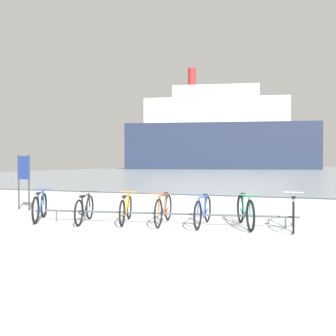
{
  "coord_description": "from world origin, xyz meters",
  "views": [
    {
      "loc": [
        1.59,
        -4.69,
        1.52
      ],
      "look_at": [
        -1.03,
        3.94,
        1.37
      ],
      "focal_mm": 34.2,
      "sensor_mm": 36.0,
      "label": 1
    }
  ],
  "objects_px": {
    "bicycle_1": "(85,209)",
    "bicycle_2": "(126,209)",
    "info_sign": "(24,173)",
    "ferry_ship": "(218,135)",
    "bicycle_0": "(40,207)",
    "bicycle_4": "(203,211)",
    "bicycle_3": "(164,209)",
    "bicycle_5": "(245,211)",
    "bicycle_6": "(293,213)"
  },
  "relations": [
    {
      "from": "bicycle_4",
      "to": "bicycle_2",
      "type": "bearing_deg",
      "value": -175.24
    },
    {
      "from": "bicycle_2",
      "to": "info_sign",
      "type": "relative_size",
      "value": 0.9
    },
    {
      "from": "bicycle_0",
      "to": "bicycle_2",
      "type": "distance_m",
      "value": 2.32
    },
    {
      "from": "bicycle_1",
      "to": "bicycle_4",
      "type": "height_order",
      "value": "bicycle_4"
    },
    {
      "from": "bicycle_1",
      "to": "bicycle_4",
      "type": "bearing_deg",
      "value": 8.34
    },
    {
      "from": "ferry_ship",
      "to": "bicycle_6",
      "type": "bearing_deg",
      "value": -80.6
    },
    {
      "from": "bicycle_3",
      "to": "bicycle_2",
      "type": "bearing_deg",
      "value": -173.99
    },
    {
      "from": "bicycle_0",
      "to": "bicycle_3",
      "type": "xyz_separation_m",
      "value": [
        3.26,
        0.46,
        0.0
      ]
    },
    {
      "from": "bicycle_5",
      "to": "bicycle_1",
      "type": "bearing_deg",
      "value": -171.22
    },
    {
      "from": "bicycle_4",
      "to": "bicycle_6",
      "type": "height_order",
      "value": "bicycle_6"
    },
    {
      "from": "bicycle_2",
      "to": "bicycle_5",
      "type": "distance_m",
      "value": 2.93
    },
    {
      "from": "info_sign",
      "to": "bicycle_5",
      "type": "bearing_deg",
      "value": -5.88
    },
    {
      "from": "bicycle_0",
      "to": "bicycle_1",
      "type": "relative_size",
      "value": 0.97
    },
    {
      "from": "bicycle_6",
      "to": "bicycle_0",
      "type": "bearing_deg",
      "value": -173.13
    },
    {
      "from": "ferry_ship",
      "to": "bicycle_4",
      "type": "bearing_deg",
      "value": -82.26
    },
    {
      "from": "bicycle_1",
      "to": "bicycle_2",
      "type": "relative_size",
      "value": 0.97
    },
    {
      "from": "bicycle_3",
      "to": "bicycle_6",
      "type": "distance_m",
      "value": 3.03
    },
    {
      "from": "bicycle_0",
      "to": "bicycle_5",
      "type": "bearing_deg",
      "value": 7.64
    },
    {
      "from": "bicycle_0",
      "to": "bicycle_3",
      "type": "bearing_deg",
      "value": 8.12
    },
    {
      "from": "info_sign",
      "to": "ferry_ship",
      "type": "relative_size",
      "value": 0.04
    },
    {
      "from": "bicycle_4",
      "to": "bicycle_6",
      "type": "bearing_deg",
      "value": 6.47
    },
    {
      "from": "bicycle_0",
      "to": "bicycle_5",
      "type": "relative_size",
      "value": 0.89
    },
    {
      "from": "bicycle_6",
      "to": "ferry_ship",
      "type": "relative_size",
      "value": 0.04
    },
    {
      "from": "bicycle_4",
      "to": "bicycle_5",
      "type": "height_order",
      "value": "bicycle_5"
    },
    {
      "from": "ferry_ship",
      "to": "bicycle_2",
      "type": "bearing_deg",
      "value": -83.84
    },
    {
      "from": "bicycle_3",
      "to": "bicycle_5",
      "type": "distance_m",
      "value": 1.96
    },
    {
      "from": "bicycle_5",
      "to": "ferry_ship",
      "type": "distance_m",
      "value": 70.97
    },
    {
      "from": "info_sign",
      "to": "ferry_ship",
      "type": "height_order",
      "value": "ferry_ship"
    },
    {
      "from": "bicycle_6",
      "to": "bicycle_2",
      "type": "bearing_deg",
      "value": -174.36
    },
    {
      "from": "bicycle_2",
      "to": "bicycle_5",
      "type": "relative_size",
      "value": 0.94
    },
    {
      "from": "bicycle_2",
      "to": "bicycle_3",
      "type": "distance_m",
      "value": 0.97
    },
    {
      "from": "bicycle_3",
      "to": "info_sign",
      "type": "bearing_deg",
      "value": 169.26
    },
    {
      "from": "bicycle_0",
      "to": "bicycle_4",
      "type": "xyz_separation_m",
      "value": [
        4.23,
        0.52,
        -0.01
      ]
    },
    {
      "from": "ferry_ship",
      "to": "bicycle_0",
      "type": "bearing_deg",
      "value": -85.72
    },
    {
      "from": "bicycle_1",
      "to": "bicycle_3",
      "type": "distance_m",
      "value": 2.02
    },
    {
      "from": "bicycle_0",
      "to": "bicycle_3",
      "type": "relative_size",
      "value": 0.89
    },
    {
      "from": "bicycle_0",
      "to": "bicycle_2",
      "type": "xyz_separation_m",
      "value": [
        2.29,
        0.36,
        -0.02
      ]
    },
    {
      "from": "bicycle_0",
      "to": "bicycle_1",
      "type": "bearing_deg",
      "value": 4.09
    },
    {
      "from": "bicycle_5",
      "to": "bicycle_6",
      "type": "relative_size",
      "value": 1.01
    },
    {
      "from": "bicycle_5",
      "to": "ferry_ship",
      "type": "xyz_separation_m",
      "value": [
        -10.48,
        69.76,
        7.81
      ]
    },
    {
      "from": "bicycle_2",
      "to": "info_sign",
      "type": "height_order",
      "value": "info_sign"
    },
    {
      "from": "bicycle_4",
      "to": "bicycle_5",
      "type": "xyz_separation_m",
      "value": [
        0.98,
        0.17,
        0.01
      ]
    },
    {
      "from": "bicycle_5",
      "to": "ferry_ship",
      "type": "bearing_deg",
      "value": 98.54
    },
    {
      "from": "bicycle_4",
      "to": "bicycle_1",
      "type": "bearing_deg",
      "value": -171.66
    },
    {
      "from": "ferry_ship",
      "to": "bicycle_5",
      "type": "bearing_deg",
      "value": -81.46
    },
    {
      "from": "bicycle_2",
      "to": "bicycle_3",
      "type": "bearing_deg",
      "value": 6.01
    },
    {
      "from": "bicycle_3",
      "to": "ferry_ship",
      "type": "relative_size",
      "value": 0.04
    },
    {
      "from": "bicycle_0",
      "to": "bicycle_3",
      "type": "distance_m",
      "value": 3.29
    },
    {
      "from": "bicycle_3",
      "to": "bicycle_5",
      "type": "xyz_separation_m",
      "value": [
        1.95,
        0.23,
        0.01
      ]
    },
    {
      "from": "bicycle_1",
      "to": "info_sign",
      "type": "xyz_separation_m",
      "value": [
        -3.03,
        1.32,
        0.85
      ]
    }
  ]
}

